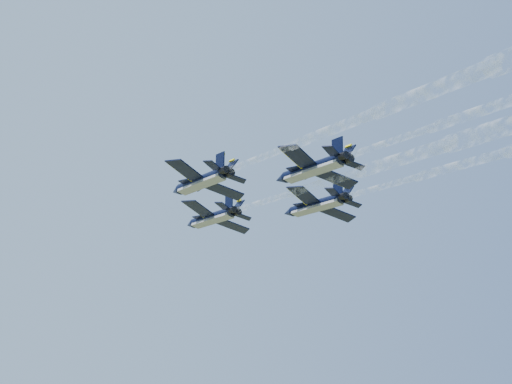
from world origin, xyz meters
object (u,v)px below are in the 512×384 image
object	(u,v)px
jet_lead	(212,218)
jet_left	(201,182)
jet_slot	(312,169)
jet_right	(316,205)

from	to	relation	value
jet_lead	jet_left	size ratio (longest dim) A/B	1.00
jet_lead	jet_left	xyz separation A→B (m)	(-6.59, -17.50, 0.00)
jet_left	jet_slot	size ratio (longest dim) A/B	1.00
jet_left	jet_right	distance (m)	20.88
jet_lead	jet_right	bearing A→B (deg)	-57.47
jet_left	jet_right	world-z (taller)	same
jet_lead	jet_slot	size ratio (longest dim) A/B	1.00
jet_left	jet_right	bearing A→B (deg)	-0.83
jet_right	jet_left	bearing A→B (deg)	179.17
jet_right	jet_slot	distance (m)	17.10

